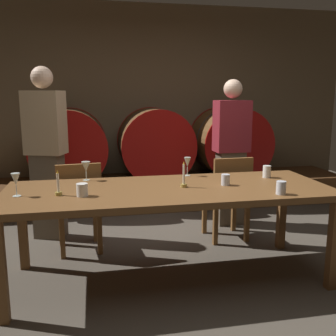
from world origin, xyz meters
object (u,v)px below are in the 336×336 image
dining_table (169,196)px  cup_center_left (225,180)px  candle_left (58,189)px  candle_right (184,180)px  wine_glass_left (16,180)px  wine_glass_right (187,163)px  cup_far_left (82,190)px  wine_barrel_right (229,142)px  cup_far_right (267,172)px  wine_barrel_left (70,146)px  chair_left (79,203)px  guest_right (231,152)px  wine_barrel_center (155,144)px  cup_center_right (281,188)px  guest_left (46,152)px  wine_glass_center (86,167)px  chair_right (228,194)px

dining_table → cup_center_left: 0.48m
cup_center_left → candle_left: bearing=-176.6°
candle_right → wine_glass_left: candle_right is taller
candle_left → wine_glass_right: (1.09, 0.49, 0.07)m
candle_right → cup_far_left: 0.79m
cup_center_left → wine_barrel_right: bearing=69.3°
wine_glass_right → cup_far_right: (0.67, -0.21, -0.07)m
wine_barrel_left → chair_left: size_ratio=1.09×
wine_barrel_left → cup_center_left: 2.55m
cup_far_left → candle_right: bearing=8.9°
chair_left → dining_table: bearing=131.0°
cup_far_right → cup_center_left: bearing=-156.2°
cup_far_left → wine_glass_left: bearing=169.3°
wine_glass_right → cup_center_left: (0.22, -0.41, -0.07)m
candle_left → cup_far_left: (0.17, -0.05, -0.00)m
guest_right → wine_glass_right: bearing=47.0°
wine_barrel_center → cup_center_right: wine_barrel_center is taller
candle_right → cup_center_left: (0.35, 0.01, -0.01)m
wine_barrel_center → cup_center_right: bearing=-78.0°
wine_barrel_right → cup_center_left: (-0.82, -2.17, -0.02)m
cup_center_left → wine_barrel_center: bearing=96.1°
dining_table → candle_right: 0.17m
guest_left → cup_far_left: 1.35m
guest_right → wine_glass_center: size_ratio=10.15×
cup_center_right → cup_far_right: size_ratio=0.93×
wine_glass_left → candle_left: bearing=-6.5°
wine_barrel_center → dining_table: 2.19m
dining_table → guest_right: bearing=51.6°
wine_glass_center → cup_center_right: wine_glass_center is taller
wine_glass_center → wine_barrel_center: bearing=63.7°
wine_barrel_right → wine_barrel_center: bearing=180.0°
wine_barrel_center → cup_far_left: 2.47m
wine_barrel_left → cup_center_left: bearing=-58.3°
dining_table → cup_far_right: cup_far_right is taller
wine_barrel_left → chair_right: bearing=-41.7°
wine_barrel_right → dining_table: bearing=-120.6°
wine_barrel_left → cup_far_right: (1.80, -1.97, -0.01)m
candle_right → guest_left: bearing=135.1°
wine_barrel_right → cup_center_left: bearing=-110.7°
wine_barrel_right → wine_glass_center: wine_barrel_right is taller
cup_far_left → candle_left: bearing=162.4°
wine_glass_left → cup_center_right: 1.93m
guest_right → cup_far_right: 1.00m
guest_left → candle_left: (0.21, -1.23, -0.09)m
wine_glass_center → wine_glass_right: 0.89m
candle_left → cup_center_left: candle_left is taller
guest_right → cup_center_right: size_ratio=16.73×
guest_right → wine_barrel_left: bearing=-29.1°
wine_glass_left → wine_glass_right: (1.38, 0.45, -0.00)m
wine_barrel_center → wine_glass_left: (-1.37, -2.21, 0.05)m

